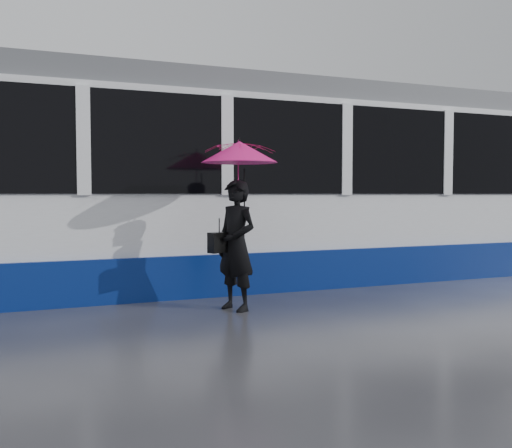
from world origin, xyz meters
name	(u,v)px	position (x,y,z in m)	size (l,w,h in m)	color
ground	(300,309)	(0.00, 0.00, 0.00)	(90.00, 90.00, 0.00)	#2C2C31
rails	(234,281)	(0.00, 2.50, 0.01)	(34.00, 1.51, 0.02)	#3F3D38
tram	(424,187)	(3.95, 2.50, 1.64)	(26.00, 2.56, 3.35)	white
woman	(236,245)	(-0.77, 0.28, 0.84)	(0.61, 0.40, 1.68)	black
umbrella	(240,167)	(-0.72, 0.28, 1.84)	(1.31, 1.31, 1.13)	#FF1588
handbag	(219,242)	(-0.99, 0.30, 0.88)	(0.33, 0.24, 0.44)	black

